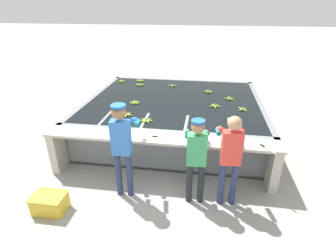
# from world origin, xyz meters

# --- Properties ---
(ground_plane) EXTENTS (80.00, 80.00, 0.00)m
(ground_plane) POSITION_xyz_m (0.00, 0.00, 0.00)
(ground_plane) COLOR #999993
(ground_plane) RESTS_ON ground
(wash_tank) EXTENTS (4.47, 3.92, 0.92)m
(wash_tank) POSITION_xyz_m (0.00, 2.39, 0.46)
(wash_tank) COLOR gray
(wash_tank) RESTS_ON ground
(work_ledge) EXTENTS (4.47, 0.45, 0.92)m
(work_ledge) POSITION_xyz_m (0.00, 0.23, 0.65)
(work_ledge) COLOR #B7B2A3
(work_ledge) RESTS_ON ground
(worker_0) EXTENTS (0.41, 0.73, 1.76)m
(worker_0) POSITION_xyz_m (-0.54, -0.32, 1.08)
(worker_0) COLOR navy
(worker_0) RESTS_ON ground
(worker_1) EXTENTS (0.44, 0.72, 1.57)m
(worker_1) POSITION_xyz_m (0.72, -0.31, 0.95)
(worker_1) COLOR #1E2328
(worker_1) RESTS_ON ground
(worker_2) EXTENTS (0.44, 0.73, 1.66)m
(worker_2) POSITION_xyz_m (1.27, -0.29, 1.00)
(worker_2) COLOR navy
(worker_2) RESTS_ON ground
(banana_bunch_floating_0) EXTENTS (0.28, 0.28, 0.08)m
(banana_bunch_floating_0) POSITION_xyz_m (-0.20, 3.57, 0.94)
(banana_bunch_floating_0) COLOR #93BC3D
(banana_bunch_floating_0) RESTS_ON wash_tank
(banana_bunch_floating_1) EXTENTS (0.27, 0.28, 0.08)m
(banana_bunch_floating_1) POSITION_xyz_m (1.43, 2.61, 0.94)
(banana_bunch_floating_1) COLOR #7FAD33
(banana_bunch_floating_1) RESTS_ON wash_tank
(banana_bunch_floating_2) EXTENTS (0.28, 0.27, 0.08)m
(banana_bunch_floating_2) POSITION_xyz_m (1.05, 2.01, 0.94)
(banana_bunch_floating_2) COLOR #8CB738
(banana_bunch_floating_2) RESTS_ON wash_tank
(banana_bunch_floating_3) EXTENTS (0.28, 0.28, 0.08)m
(banana_bunch_floating_3) POSITION_xyz_m (-0.41, 0.93, 0.94)
(banana_bunch_floating_3) COLOR #8CB738
(banana_bunch_floating_3) RESTS_ON wash_tank
(banana_bunch_floating_4) EXTENTS (0.28, 0.28, 0.08)m
(banana_bunch_floating_4) POSITION_xyz_m (-1.21, 3.52, 0.94)
(banana_bunch_floating_4) COLOR #8CB738
(banana_bunch_floating_4) RESTS_ON wash_tank
(banana_bunch_floating_5) EXTENTS (0.25, 0.25, 0.08)m
(banana_bunch_floating_5) POSITION_xyz_m (-1.87, 3.80, 0.94)
(banana_bunch_floating_5) COLOR #9EC642
(banana_bunch_floating_5) RESTS_ON wash_tank
(banana_bunch_floating_6) EXTENTS (0.28, 0.28, 0.08)m
(banana_bunch_floating_6) POSITION_xyz_m (-0.94, 1.96, 0.94)
(banana_bunch_floating_6) COLOR #7FAD33
(banana_bunch_floating_6) RESTS_ON wash_tank
(banana_bunch_floating_7) EXTENTS (0.28, 0.28, 0.08)m
(banana_bunch_floating_7) POSITION_xyz_m (-1.31, 3.99, 0.94)
(banana_bunch_floating_7) COLOR #93BC3D
(banana_bunch_floating_7) RESTS_ON wash_tank
(banana_bunch_floating_8) EXTENTS (0.23, 0.23, 0.08)m
(banana_bunch_floating_8) POSITION_xyz_m (1.70, 1.89, 0.94)
(banana_bunch_floating_8) COLOR #8CB738
(banana_bunch_floating_8) RESTS_ON wash_tank
(banana_bunch_floating_9) EXTENTS (0.28, 0.27, 0.08)m
(banana_bunch_floating_9) POSITION_xyz_m (0.89, 3.13, 0.94)
(banana_bunch_floating_9) COLOR #75A333
(banana_bunch_floating_9) RESTS_ON wash_tank
(banana_bunch_floating_10) EXTENTS (0.28, 0.27, 0.08)m
(banana_bunch_floating_10) POSITION_xyz_m (-0.92, 1.17, 0.94)
(banana_bunch_floating_10) COLOR #9EC642
(banana_bunch_floating_10) RESTS_ON wash_tank
(knife_0) EXTENTS (0.23, 0.30, 0.02)m
(knife_0) POSITION_xyz_m (1.89, 0.11, 0.93)
(knife_0) COLOR silver
(knife_0) RESTS_ON work_ledge
(knife_1) EXTENTS (0.35, 0.04, 0.02)m
(knife_1) POSITION_xyz_m (-0.01, 0.24, 0.93)
(knife_1) COLOR silver
(knife_1) RESTS_ON work_ledge
(crate) EXTENTS (0.55, 0.39, 0.32)m
(crate) POSITION_xyz_m (-1.66, -0.96, 0.16)
(crate) COLOR gold
(crate) RESTS_ON ground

